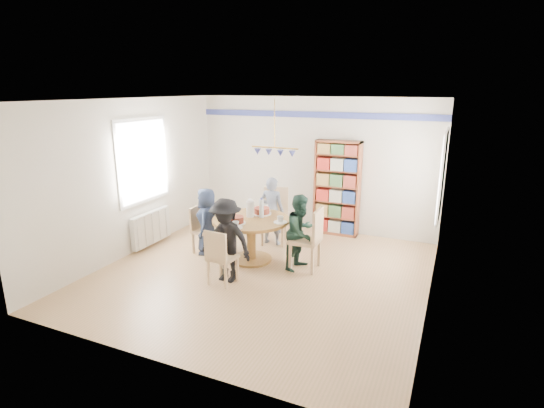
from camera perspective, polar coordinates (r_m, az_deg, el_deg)
The scene contains 14 objects.
ground at distance 6.87m, azimuth -1.36°, elevation -9.30°, with size 5.00×5.00×0.00m, color tan.
room_shell at distance 7.24m, azimuth -0.40°, elevation 5.70°, with size 5.00×5.00×5.00m.
radiator at distance 8.21m, azimuth -15.93°, elevation -3.07°, with size 0.12×1.00×0.60m.
dining_table at distance 7.17m, azimuth -2.82°, elevation -3.42°, with size 1.30×1.30×0.75m.
chair_left at distance 7.69m, azimuth -9.52°, elevation -3.08°, with size 0.37×0.37×0.84m.
chair_right at distance 6.82m, azimuth 5.19°, elevation -4.38°, with size 0.46×0.46×1.03m.
chair_far at distance 8.02m, azimuth 0.41°, elevation -1.17°, with size 0.56×0.56×1.05m.
chair_near at distance 6.36m, azimuth -7.04°, elevation -6.83°, with size 0.41×0.41×0.87m.
person_left at distance 7.55m, azimuth -8.69°, elevation -2.32°, with size 0.58×0.38×1.19m, color #1C263E.
person_right at distance 6.85m, azimuth 3.91°, elevation -3.79°, with size 0.60×0.47×1.24m, color #1A352B.
person_far at distance 7.91m, azimuth -0.01°, elevation -0.93°, with size 0.47×0.31×1.29m, color gray.
person_near at distance 6.43m, azimuth -6.18°, elevation -4.90°, with size 0.84×0.48×1.30m, color black.
bookshelf at distance 8.48m, azimuth 8.74°, elevation 1.99°, with size 0.90×0.27×1.88m.
tableware at distance 7.13m, azimuth -2.96°, elevation -1.30°, with size 1.29×1.29×0.34m.
Camera 1 is at (2.66, -5.64, 2.87)m, focal length 28.00 mm.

